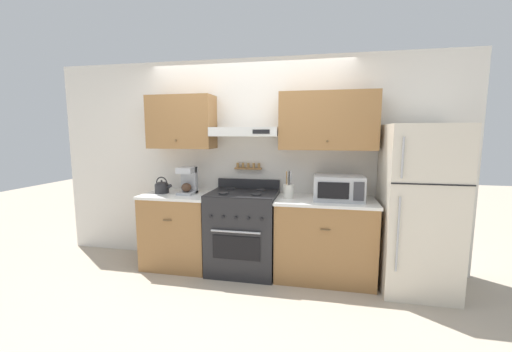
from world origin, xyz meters
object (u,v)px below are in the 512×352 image
at_px(refrigerator, 418,209).
at_px(stove_range, 243,231).
at_px(microwave, 339,188).
at_px(utensil_crock, 288,191).
at_px(coffee_maker, 188,180).
at_px(tea_kettle, 162,187).

bearing_deg(refrigerator, stove_range, 178.45).
height_order(refrigerator, microwave, refrigerator).
bearing_deg(utensil_crock, microwave, 1.85).
distance_m(coffee_maker, utensil_crock, 1.23).
xyz_separation_m(coffee_maker, utensil_crock, (1.23, -0.03, -0.08)).
bearing_deg(stove_range, tea_kettle, -179.65).
bearing_deg(utensil_crock, refrigerator, -1.91).
bearing_deg(coffee_maker, microwave, -0.42).
distance_m(coffee_maker, microwave, 1.78).
height_order(refrigerator, tea_kettle, refrigerator).
xyz_separation_m(tea_kettle, microwave, (2.11, 0.02, 0.06)).
xyz_separation_m(refrigerator, coffee_maker, (-2.58, 0.08, 0.21)).
relative_size(tea_kettle, microwave, 0.41).
bearing_deg(tea_kettle, utensil_crock, 0.00).
bearing_deg(utensil_crock, stove_range, 179.34).
distance_m(microwave, utensil_crock, 0.55).
bearing_deg(microwave, refrigerator, -4.48).
bearing_deg(refrigerator, utensil_crock, 178.09).
bearing_deg(stove_range, coffee_maker, 177.96).
height_order(coffee_maker, microwave, coffee_maker).
bearing_deg(coffee_maker, stove_range, -2.04).
xyz_separation_m(stove_range, utensil_crock, (0.53, -0.01, 0.51)).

